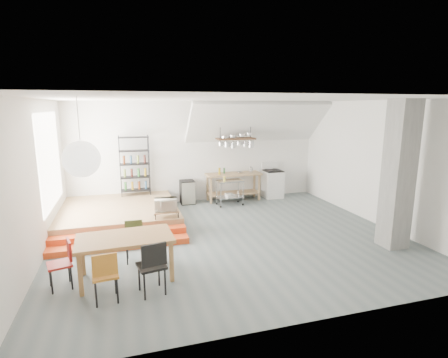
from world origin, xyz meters
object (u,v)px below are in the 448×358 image
object	(u,v)px
stove	(273,183)
dining_table	(125,241)
rolling_cart	(230,189)
mini_fridge	(187,192)

from	to	relation	value
stove	dining_table	distance (m)	6.67
stove	rolling_cart	bearing A→B (deg)	-162.83
stove	rolling_cart	size ratio (longest dim) A/B	1.41
stove	dining_table	size ratio (longest dim) A/B	0.69
mini_fridge	dining_table	bearing A→B (deg)	-113.18
stove	mini_fridge	size ratio (longest dim) A/B	1.57
rolling_cart	mini_fridge	xyz separation A→B (m)	(-1.24, 0.56, -0.14)
stove	rolling_cart	distance (m)	1.76
rolling_cart	mini_fridge	distance (m)	1.37
dining_table	rolling_cart	distance (m)	5.14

